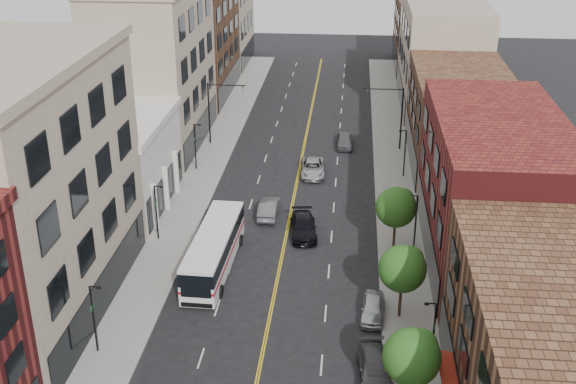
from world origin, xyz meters
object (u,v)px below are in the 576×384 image
(car_parked_mid, at_px, (375,368))
(car_lane_a, at_px, (303,227))
(city_bus, at_px, (214,248))
(car_lane_c, at_px, (344,141))
(car_lane_b, at_px, (313,168))
(car_parked_far, at_px, (373,308))
(car_lane_behind, at_px, (269,208))

(car_parked_mid, height_order, car_lane_a, car_lane_a)
(city_bus, bearing_deg, car_lane_a, 45.62)
(car_parked_mid, distance_m, car_lane_c, 41.49)
(car_parked_mid, distance_m, car_lane_b, 33.28)
(car_lane_a, bearing_deg, car_parked_mid, -80.37)
(car_lane_a, distance_m, car_lane_c, 22.58)
(city_bus, relative_size, car_lane_b, 2.30)
(car_parked_far, relative_size, car_lane_a, 0.76)
(car_parked_far, distance_m, car_lane_a, 13.58)
(car_lane_a, bearing_deg, car_lane_c, 74.36)
(car_lane_a, xyz_separation_m, car_lane_c, (3.16, 22.36, -0.02))
(city_bus, distance_m, car_lane_b, 21.31)
(car_parked_far, xyz_separation_m, car_lane_a, (-5.90, 12.23, 0.08))
(city_bus, xyz_separation_m, car_lane_a, (6.73, 6.47, -1.06))
(city_bus, distance_m, car_lane_a, 9.39)
(car_lane_behind, bearing_deg, city_bus, 71.96)
(car_lane_a, height_order, car_lane_b, car_lane_a)
(city_bus, distance_m, car_parked_mid, 17.85)
(car_lane_behind, bearing_deg, car_lane_c, -109.34)
(car_lane_behind, relative_size, car_lane_b, 0.88)
(car_parked_mid, distance_m, car_lane_behind, 24.42)
(car_lane_c, bearing_deg, car_lane_behind, -110.93)
(car_parked_mid, xyz_separation_m, car_lane_b, (-5.90, 32.76, 0.02))
(car_parked_mid, height_order, car_lane_b, car_lane_b)
(car_parked_far, relative_size, car_lane_b, 0.77)
(car_parked_far, xyz_separation_m, car_lane_c, (-2.74, 34.59, 0.06))
(car_lane_behind, bearing_deg, car_lane_b, -108.72)
(car_lane_b, distance_m, car_lane_c, 9.20)
(car_lane_c, bearing_deg, car_lane_b, -111.66)
(car_lane_b, bearing_deg, car_lane_a, -93.64)
(city_bus, height_order, car_parked_mid, city_bus)
(city_bus, xyz_separation_m, car_lane_behind, (3.26, 9.98, -1.06))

